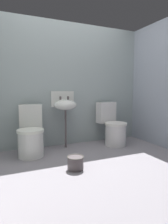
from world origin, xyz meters
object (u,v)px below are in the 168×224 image
at_px(toilet_right, 113,127).
at_px(sink, 65,105).
at_px(bucket, 75,162).
at_px(toilet_left, 31,135).

relative_size(toilet_right, sink, 0.79).
height_order(sink, bucket, sink).
xyz_separation_m(toilet_left, bucket, (0.43, -0.80, -0.23)).
height_order(toilet_right, sink, sink).
xyz_separation_m(toilet_right, sink, (-0.86, 0.19, 0.43)).
distance_m(toilet_right, bucket, 1.34).
relative_size(toilet_left, sink, 0.79).
bearing_deg(bucket, sink, 79.28).
xyz_separation_m(sink, bucket, (-0.19, -0.99, -0.66)).
bearing_deg(bucket, toilet_left, 118.32).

